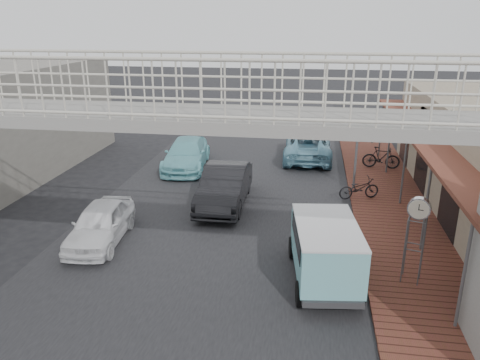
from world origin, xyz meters
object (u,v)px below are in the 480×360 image
(motorcycle_far, at_px, (381,158))
(arrow_sign, at_px, (378,130))
(motorcycle_near, at_px, (359,188))
(white_hatchback, at_px, (100,224))
(angkot_curb, at_px, (308,146))
(angkot_van, at_px, (325,244))
(dark_sedan, at_px, (225,186))
(angkot_far, at_px, (186,154))
(street_clock, at_px, (419,212))

(motorcycle_far, height_order, arrow_sign, arrow_sign)
(motorcycle_near, height_order, motorcycle_far, motorcycle_far)
(white_hatchback, xyz_separation_m, angkot_curb, (6.57, 10.95, 0.08))
(angkot_van, bearing_deg, arrow_sign, 67.18)
(angkot_van, distance_m, arrow_sign, 8.19)
(dark_sedan, relative_size, angkot_far, 0.98)
(angkot_far, relative_size, motorcycle_near, 2.84)
(angkot_curb, bearing_deg, angkot_van, 92.53)
(street_clock, bearing_deg, white_hatchback, -169.28)
(dark_sedan, distance_m, street_clock, 8.10)
(motorcycle_far, xyz_separation_m, street_clock, (-0.49, -10.67, 1.51))
(motorcycle_near, bearing_deg, motorcycle_far, -37.70)
(angkot_curb, bearing_deg, arrow_sign, 121.23)
(street_clock, relative_size, arrow_sign, 0.77)
(angkot_far, bearing_deg, arrow_sign, -19.20)
(dark_sedan, height_order, arrow_sign, arrow_sign)
(motorcycle_far, xyz_separation_m, arrow_sign, (-0.73, -3.20, 2.04))
(dark_sedan, xyz_separation_m, angkot_curb, (3.13, 7.06, -0.05))
(street_clock, xyz_separation_m, arrow_sign, (-0.23, 7.48, 0.53))
(angkot_van, relative_size, arrow_sign, 1.22)
(angkot_curb, height_order, street_clock, street_clock)
(angkot_van, bearing_deg, white_hatchback, 162.02)
(angkot_far, distance_m, motorcycle_near, 8.76)
(angkot_far, height_order, motorcycle_far, angkot_far)
(motorcycle_far, relative_size, arrow_sign, 0.56)
(motorcycle_near, bearing_deg, angkot_far, 47.58)
(angkot_curb, relative_size, arrow_sign, 1.63)
(white_hatchback, relative_size, angkot_far, 0.79)
(angkot_curb, bearing_deg, white_hatchback, 58.41)
(white_hatchback, xyz_separation_m, angkot_far, (0.64, 8.46, 0.05))
(white_hatchback, bearing_deg, dark_sedan, 43.09)
(angkot_far, bearing_deg, motorcycle_far, 0.82)
(street_clock, height_order, arrow_sign, arrow_sign)
(angkot_van, bearing_deg, dark_sedan, 118.71)
(white_hatchback, height_order, street_clock, street_clock)
(dark_sedan, xyz_separation_m, angkot_van, (3.81, -5.27, 0.38))
(angkot_far, relative_size, angkot_van, 1.23)
(motorcycle_near, distance_m, street_clock, 6.51)
(angkot_curb, xyz_separation_m, street_clock, (3.09, -12.07, 1.42))
(white_hatchback, bearing_deg, angkot_curb, 53.65)
(white_hatchback, distance_m, angkot_far, 8.49)
(dark_sedan, xyz_separation_m, arrow_sign, (5.98, 2.47, 1.90))
(street_clock, bearing_deg, arrow_sign, 109.14)
(angkot_far, height_order, arrow_sign, arrow_sign)
(dark_sedan, bearing_deg, white_hatchback, -132.16)
(angkot_van, bearing_deg, motorcycle_near, 69.97)
(motorcycle_near, bearing_deg, angkot_van, 147.08)
(motorcycle_near, bearing_deg, arrow_sign, -49.07)
(white_hatchback, distance_m, motorcycle_near, 10.13)
(motorcycle_near, relative_size, motorcycle_far, 0.95)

